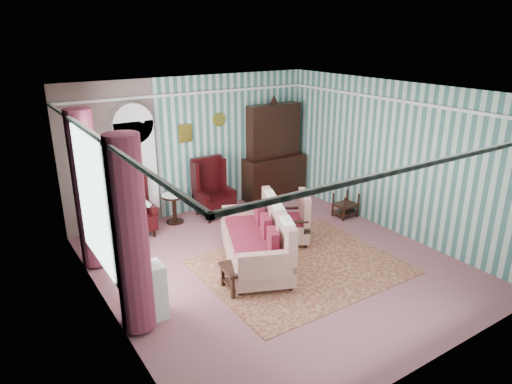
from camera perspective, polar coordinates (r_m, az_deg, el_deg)
floor at (r=7.88m, az=2.42°, el=-8.97°), size 6.00×6.00×0.00m
room_shell at (r=6.96m, az=-2.34°, el=4.91°), size 5.53×6.02×2.91m
bookcase at (r=9.26m, az=-14.76°, el=2.32°), size 0.80×0.28×2.24m
dresser_hutch at (r=10.56m, az=2.34°, el=5.42°), size 1.50×0.56×2.36m
wingback_left at (r=8.99m, az=-15.17°, el=-1.57°), size 0.76×0.80×1.25m
wingback_right at (r=9.62m, az=-5.29°, el=0.45°), size 0.76×0.80×1.25m
seated_woman at (r=9.00m, az=-15.15°, el=-1.78°), size 0.44×0.40×1.18m
round_side_table at (r=9.52m, az=-10.17°, el=-2.07°), size 0.50×0.50×0.60m
nest_table at (r=9.86m, az=11.13°, el=-1.55°), size 0.45×0.38×0.54m
plant_stand at (r=6.50m, az=-13.79°, el=-12.25°), size 0.55×0.35×0.80m
rug at (r=7.83m, az=5.52°, el=-9.21°), size 3.20×2.60×0.01m
sofa at (r=7.65m, az=-0.17°, el=-5.61°), size 1.71×2.31×1.02m
floral_armchair at (r=8.48m, az=4.03°, el=-3.29°), size 1.03×1.05×0.96m
coffee_table at (r=7.16m, az=-0.50°, el=-10.28°), size 0.99×0.63×0.40m
potted_plant_a at (r=6.08m, az=-14.81°, el=-7.98°), size 0.44×0.40×0.44m
potted_plant_b at (r=6.33m, az=-14.24°, el=-6.48°), size 0.33×0.29×0.51m
potted_plant_c at (r=6.26m, az=-15.05°, el=-7.25°), size 0.29×0.29×0.43m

